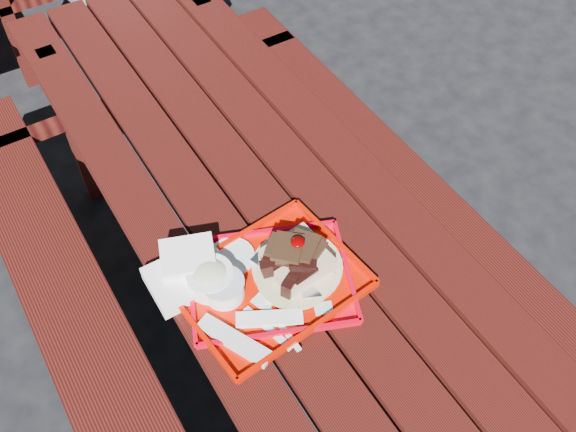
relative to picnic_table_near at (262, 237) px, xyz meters
name	(u,v)px	position (x,y,z in m)	size (l,w,h in m)	color
ground	(267,328)	(0.00, 0.00, -0.56)	(60.00, 60.00, 0.00)	black
picnic_table_near	(262,237)	(0.00, 0.00, 0.00)	(1.41, 2.40, 0.75)	#3E110B
near_tray	(265,274)	(-0.13, -0.25, 0.22)	(0.47, 0.39, 0.14)	#CA0F00
far_tray	(268,282)	(-0.13, -0.27, 0.21)	(0.49, 0.44, 0.07)	red
white_cloth	(188,271)	(-0.29, -0.14, 0.22)	(0.20, 0.17, 0.08)	white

